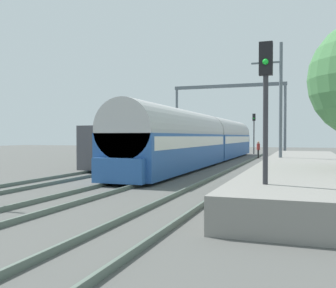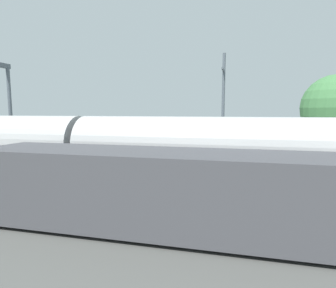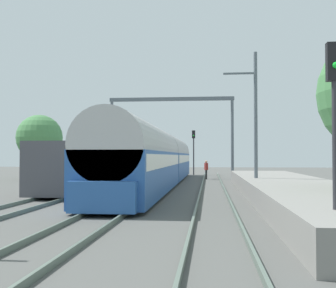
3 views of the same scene
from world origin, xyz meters
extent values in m
plane|color=#52524F|center=(0.00, 0.00, 0.00)|extent=(120.00, 120.00, 0.00)
cube|color=#57655B|center=(-4.61, 0.00, 0.08)|extent=(0.08, 60.00, 0.16)
cube|color=#57655B|center=(-3.17, 0.00, 0.08)|extent=(0.08, 60.00, 0.16)
cube|color=#57655B|center=(-0.72, 0.00, 0.08)|extent=(0.08, 60.00, 0.16)
cube|color=#57655B|center=(0.72, 0.00, 0.08)|extent=(0.08, 60.00, 0.16)
cube|color=#57655B|center=(3.17, 0.00, 0.08)|extent=(0.08, 60.00, 0.16)
cube|color=#57655B|center=(4.61, 0.00, 0.08)|extent=(0.08, 60.00, 0.16)
cube|color=gray|center=(7.71, 2.00, 0.45)|extent=(4.40, 28.00, 0.90)
cube|color=#28569E|center=(0.00, 3.01, 1.26)|extent=(2.90, 16.00, 2.20)
cube|color=silver|center=(0.00, 3.01, 1.89)|extent=(2.93, 15.36, 0.64)
cylinder|color=#B6B6B6|center=(0.00, 3.01, 2.56)|extent=(2.84, 16.00, 2.84)
cube|color=#28569E|center=(0.00, 19.36, 1.26)|extent=(2.90, 16.00, 2.20)
cube|color=silver|center=(0.00, 19.36, 1.89)|extent=(2.93, 15.36, 0.64)
cylinder|color=#B6B6B6|center=(0.00, 19.36, 2.56)|extent=(2.84, 16.00, 2.84)
cube|color=#28569E|center=(0.00, -5.24, 0.71)|extent=(2.40, 0.50, 1.10)
cube|color=#47474C|center=(-3.89, 6.14, 1.51)|extent=(2.80, 13.00, 2.70)
cube|color=black|center=(-3.89, 6.14, 0.21)|extent=(2.52, 11.96, 0.10)
cylinder|color=#282828|center=(3.40, 19.02, 0.42)|extent=(0.23, 0.23, 0.85)
cube|color=maroon|center=(3.40, 19.02, 1.17)|extent=(0.36, 0.46, 0.64)
sphere|color=tan|center=(3.40, 19.02, 1.61)|extent=(0.24, 0.24, 0.24)
cylinder|color=#2D2D33|center=(6.59, -9.46, 1.93)|extent=(0.14, 0.14, 3.87)
cube|color=black|center=(6.59, -9.46, 4.32)|extent=(0.36, 0.20, 0.90)
sphere|color=#19D133|center=(6.59, -9.58, 4.21)|extent=(0.16, 0.16, 0.16)
cylinder|color=#2D2D33|center=(1.92, 28.01, 2.07)|extent=(0.14, 0.14, 4.14)
cube|color=black|center=(1.92, 28.01, 4.59)|extent=(0.36, 0.20, 0.90)
sphere|color=#19D133|center=(1.92, 27.89, 4.45)|extent=(0.16, 0.16, 0.16)
cylinder|color=#565F68|center=(-5.89, 20.97, 3.75)|extent=(0.28, 0.28, 7.50)
cylinder|color=#565F68|center=(5.89, 20.97, 3.75)|extent=(0.28, 0.28, 7.50)
cube|color=#565F68|center=(0.00, 20.97, 7.68)|extent=(12.18, 0.24, 0.36)
cylinder|color=#565F68|center=(6.29, 4.34, 4.00)|extent=(0.20, 0.20, 8.00)
cube|color=#565F68|center=(5.39, 4.34, 6.80)|extent=(1.80, 0.10, 0.10)
cylinder|color=#4C3826|center=(-11.64, 17.06, 1.13)|extent=(0.36, 0.36, 2.26)
sphere|color=#457F47|center=(-11.64, 17.06, 3.80)|extent=(4.13, 4.13, 4.13)
camera|label=1|loc=(7.51, -20.07, 2.21)|focal=40.58mm
camera|label=2|loc=(-13.36, 3.27, 4.28)|focal=30.69mm
camera|label=3|loc=(3.69, -19.41, 2.13)|focal=44.66mm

